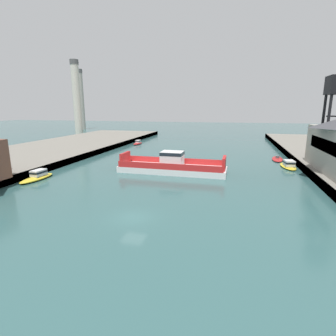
{
  "coord_description": "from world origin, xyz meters",
  "views": [
    {
      "loc": [
        10.07,
        -25.03,
        11.63
      ],
      "look_at": [
        0.0,
        15.94,
        2.0
      ],
      "focal_mm": 28.16,
      "sensor_mm": 36.0,
      "label": 1
    }
  ],
  "objects_px": {
    "moored_boat_near_left": "(288,165)",
    "smokestack_distant_b": "(77,96)",
    "moored_boat_mid_left": "(138,143)",
    "moored_boat_near_right": "(277,159)",
    "smokestack_distant_a": "(81,98)",
    "moored_boat_mid_right": "(37,176)",
    "chain_ferry": "(172,166)"
  },
  "relations": [
    {
      "from": "moored_boat_near_left",
      "to": "smokestack_distant_b",
      "type": "relative_size",
      "value": 0.23
    },
    {
      "from": "moored_boat_near_left",
      "to": "moored_boat_mid_left",
      "type": "xyz_separation_m",
      "value": [
        -41.29,
        25.8,
        -0.09
      ]
    },
    {
      "from": "moored_boat_near_right",
      "to": "smokestack_distant_a",
      "type": "xyz_separation_m",
      "value": [
        -91.96,
        69.38,
        16.78
      ]
    },
    {
      "from": "moored_boat_mid_right",
      "to": "smokestack_distant_b",
      "type": "relative_size",
      "value": 0.22
    },
    {
      "from": "moored_boat_near_right",
      "to": "smokestack_distant_a",
      "type": "bearing_deg",
      "value": 142.97
    },
    {
      "from": "moored_boat_near_right",
      "to": "moored_boat_mid_left",
      "type": "relative_size",
      "value": 1.23
    },
    {
      "from": "moored_boat_mid_left",
      "to": "moored_boat_near_left",
      "type": "bearing_deg",
      "value": -32.0
    },
    {
      "from": "moored_boat_near_left",
      "to": "smokestack_distant_b",
      "type": "height_order",
      "value": "smokestack_distant_b"
    },
    {
      "from": "moored_boat_near_right",
      "to": "moored_boat_mid_right",
      "type": "relative_size",
      "value": 1.04
    },
    {
      "from": "chain_ferry",
      "to": "moored_boat_mid_left",
      "type": "bearing_deg",
      "value": 119.24
    },
    {
      "from": "smokestack_distant_a",
      "to": "moored_boat_near_right",
      "type": "bearing_deg",
      "value": -37.03
    },
    {
      "from": "moored_boat_near_right",
      "to": "moored_boat_mid_right",
      "type": "height_order",
      "value": "moored_boat_mid_right"
    },
    {
      "from": "moored_boat_mid_right",
      "to": "smokestack_distant_a",
      "type": "distance_m",
      "value": 110.81
    },
    {
      "from": "moored_boat_near_left",
      "to": "smokestack_distant_a",
      "type": "relative_size",
      "value": 0.23
    },
    {
      "from": "moored_boat_near_left",
      "to": "chain_ferry",
      "type": "bearing_deg",
      "value": -156.9
    },
    {
      "from": "moored_boat_mid_left",
      "to": "smokestack_distant_b",
      "type": "bearing_deg",
      "value": 146.49
    },
    {
      "from": "chain_ferry",
      "to": "smokestack_distant_a",
      "type": "relative_size",
      "value": 0.62
    },
    {
      "from": "moored_boat_near_right",
      "to": "moored_boat_near_left",
      "type": "bearing_deg",
      "value": -84.08
    },
    {
      "from": "moored_boat_near_left",
      "to": "moored_boat_mid_right",
      "type": "bearing_deg",
      "value": -155.07
    },
    {
      "from": "moored_boat_near_left",
      "to": "smokestack_distant_a",
      "type": "xyz_separation_m",
      "value": [
        -92.81,
        77.59,
        16.41
      ]
    },
    {
      "from": "moored_boat_mid_left",
      "to": "smokestack_distant_b",
      "type": "distance_m",
      "value": 47.12
    },
    {
      "from": "moored_boat_near_right",
      "to": "smokestack_distant_b",
      "type": "height_order",
      "value": "smokestack_distant_b"
    },
    {
      "from": "chain_ferry",
      "to": "moored_boat_near_left",
      "type": "distance_m",
      "value": 23.57
    },
    {
      "from": "moored_boat_mid_left",
      "to": "moored_boat_near_right",
      "type": "bearing_deg",
      "value": -23.51
    },
    {
      "from": "chain_ferry",
      "to": "moored_boat_near_right",
      "type": "relative_size",
      "value": 2.7
    },
    {
      "from": "chain_ferry",
      "to": "moored_boat_near_right",
      "type": "xyz_separation_m",
      "value": [
        20.82,
        17.45,
        -0.95
      ]
    },
    {
      "from": "moored_boat_near_right",
      "to": "smokestack_distant_b",
      "type": "bearing_deg",
      "value": 151.48
    },
    {
      "from": "smokestack_distant_a",
      "to": "smokestack_distant_b",
      "type": "distance_m",
      "value": 31.08
    },
    {
      "from": "chain_ferry",
      "to": "moored_boat_mid_right",
      "type": "xyz_separation_m",
      "value": [
        -20.59,
        -10.41,
        -0.57
      ]
    },
    {
      "from": "moored_boat_mid_left",
      "to": "moored_boat_mid_right",
      "type": "bearing_deg",
      "value": -91.23
    },
    {
      "from": "moored_boat_mid_right",
      "to": "moored_boat_mid_left",
      "type": "bearing_deg",
      "value": 88.77
    },
    {
      "from": "moored_boat_mid_right",
      "to": "chain_ferry",
      "type": "bearing_deg",
      "value": 26.81
    }
  ]
}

